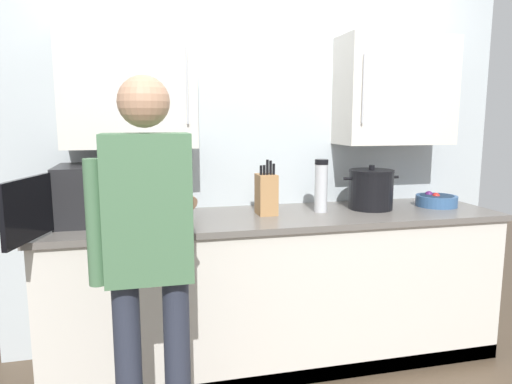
% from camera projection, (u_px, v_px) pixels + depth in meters
% --- Properties ---
extents(back_wall_tiled, '(3.33, 0.44, 2.59)m').
position_uv_depth(back_wall_tiled, '(265.00, 132.00, 3.02)').
color(back_wall_tiled, '#B2BCC1').
rests_on(back_wall_tiled, ground_plane).
extents(counter_unit, '(2.70, 0.69, 0.91)m').
position_uv_depth(counter_unit, '(278.00, 288.00, 2.85)').
color(counter_unit, beige).
rests_on(counter_unit, ground_plane).
extents(microwave_oven, '(0.70, 0.79, 0.32)m').
position_uv_depth(microwave_oven, '(106.00, 194.00, 2.56)').
color(microwave_oven, black).
rests_on(microwave_oven, counter_unit).
extents(fruit_bowl, '(0.26, 0.26, 0.09)m').
position_uv_depth(fruit_bowl, '(436.00, 200.00, 3.05)').
color(fruit_bowl, '#335684').
rests_on(fruit_bowl, counter_unit).
extents(knife_block, '(0.11, 0.15, 0.33)m').
position_uv_depth(knife_block, '(266.00, 194.00, 2.78)').
color(knife_block, '#A37547').
rests_on(knife_block, counter_unit).
extents(thermos_flask, '(0.08, 0.08, 0.32)m').
position_uv_depth(thermos_flask, '(321.00, 186.00, 2.84)').
color(thermos_flask, '#B7BABF').
rests_on(thermos_flask, counter_unit).
extents(stock_pot, '(0.38, 0.28, 0.28)m').
position_uv_depth(stock_pot, '(371.00, 189.00, 2.94)').
color(stock_pot, black).
rests_on(stock_pot, counter_unit).
extents(person_figure, '(0.44, 0.60, 1.65)m').
position_uv_depth(person_figure, '(147.00, 244.00, 1.88)').
color(person_figure, '#282D3D').
rests_on(person_figure, ground_plane).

